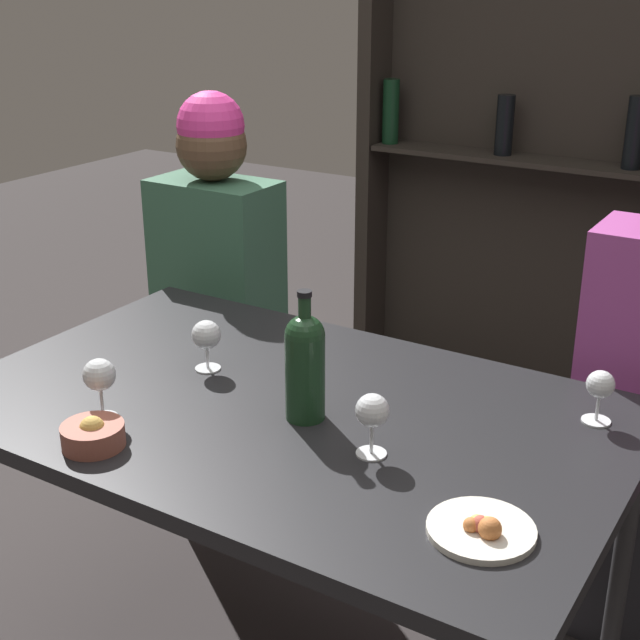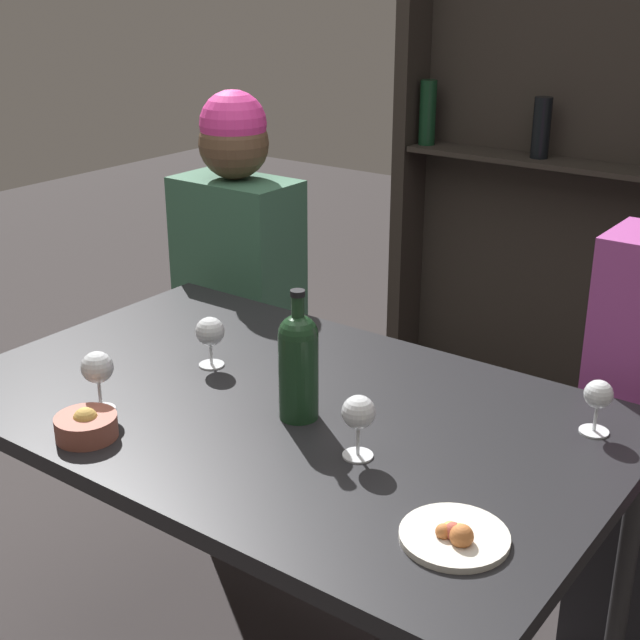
% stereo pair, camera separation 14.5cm
% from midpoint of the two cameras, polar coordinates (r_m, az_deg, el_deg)
% --- Properties ---
extents(dining_table, '(1.43, 0.90, 0.76)m').
position_cam_midpoint_polar(dining_table, '(1.95, -0.21, -6.95)').
color(dining_table, black).
rests_on(dining_table, ground_plane).
extents(wine_rack_wall, '(1.68, 0.21, 2.38)m').
position_cam_midpoint_polar(wine_rack_wall, '(3.47, 19.54, 13.20)').
color(wine_rack_wall, '#28231E').
rests_on(wine_rack_wall, ground_plane).
extents(wine_bottle, '(0.08, 0.08, 0.28)m').
position_cam_midpoint_polar(wine_bottle, '(1.81, 0.90, -2.73)').
color(wine_bottle, '#19381E').
rests_on(wine_bottle, dining_table).
extents(wine_glass_0, '(0.07, 0.07, 0.13)m').
position_cam_midpoint_polar(wine_glass_0, '(1.89, -11.94, -3.15)').
color(wine_glass_0, silver).
rests_on(wine_glass_0, dining_table).
extents(wine_glass_1, '(0.07, 0.07, 0.13)m').
position_cam_midpoint_polar(wine_glass_1, '(1.69, 4.97, -6.09)').
color(wine_glass_1, silver).
rests_on(wine_glass_1, dining_table).
extents(wine_glass_2, '(0.07, 0.07, 0.12)m').
position_cam_midpoint_polar(wine_glass_2, '(2.07, -5.07, -0.86)').
color(wine_glass_2, silver).
rests_on(wine_glass_2, dining_table).
extents(wine_glass_3, '(0.06, 0.06, 0.11)m').
position_cam_midpoint_polar(wine_glass_3, '(1.88, 19.53, -4.71)').
color(wine_glass_3, silver).
rests_on(wine_glass_3, dining_table).
extents(food_plate_0, '(0.18, 0.18, 0.04)m').
position_cam_midpoint_polar(food_plate_0, '(1.52, 11.42, -13.44)').
color(food_plate_0, silver).
rests_on(food_plate_0, dining_table).
extents(snack_bowl, '(0.12, 0.12, 0.06)m').
position_cam_midpoint_polar(snack_bowl, '(1.82, -12.53, -6.66)').
color(snack_bowl, '#995142').
rests_on(snack_bowl, dining_table).
extents(seated_person_left, '(0.37, 0.22, 1.31)m').
position_cam_midpoint_polar(seated_person_left, '(2.80, -3.70, 0.95)').
color(seated_person_left, '#26262B').
rests_on(seated_person_left, ground_plane).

